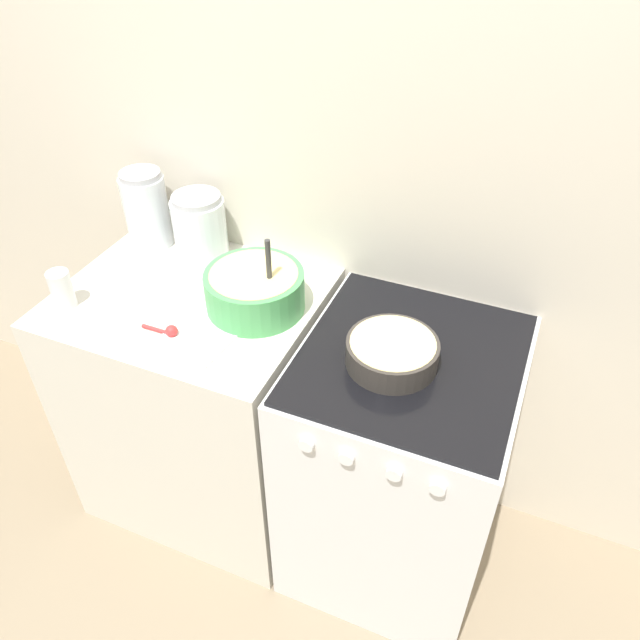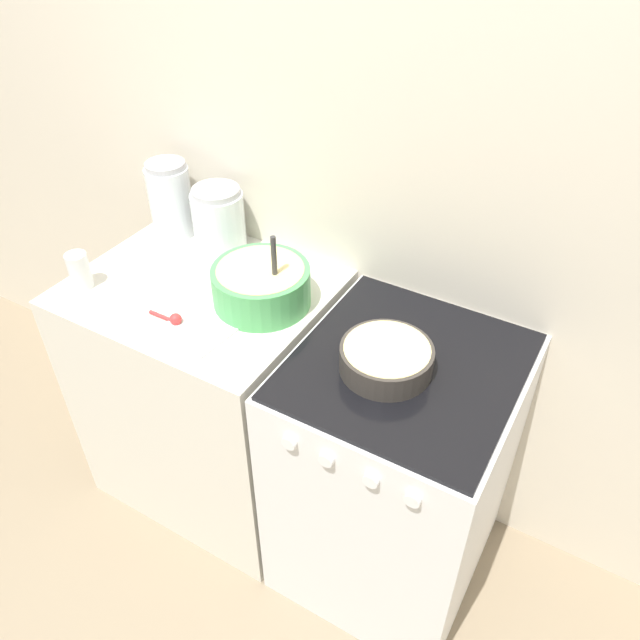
{
  "view_description": "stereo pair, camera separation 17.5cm",
  "coord_description": "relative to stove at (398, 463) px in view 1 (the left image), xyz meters",
  "views": [
    {
      "loc": [
        0.58,
        -0.94,
        2.08
      ],
      "look_at": [
        0.05,
        0.32,
        0.98
      ],
      "focal_mm": 35.0,
      "sensor_mm": 36.0,
      "label": 1
    },
    {
      "loc": [
        0.74,
        -0.86,
        2.08
      ],
      "look_at": [
        0.05,
        0.32,
        0.98
      ],
      "focal_mm": 35.0,
      "sensor_mm": 36.0,
      "label": 2
    }
  ],
  "objects": [
    {
      "name": "storage_jar_middle",
      "position": [
        -0.79,
        0.22,
        0.56
      ],
      "size": [
        0.17,
        0.17,
        0.22
      ],
      "color": "silver",
      "rests_on": "countertop_cabinet"
    },
    {
      "name": "mixing_bowl",
      "position": [
        -0.5,
        0.03,
        0.54
      ],
      "size": [
        0.3,
        0.3,
        0.25
      ],
      "color": "#4CA559",
      "rests_on": "countertop_cabinet"
    },
    {
      "name": "baking_pan",
      "position": [
        -0.04,
        -0.05,
        0.5
      ],
      "size": [
        0.25,
        0.25,
        0.08
      ],
      "color": "#38332D",
      "rests_on": "stove"
    },
    {
      "name": "recipe_page",
      "position": [
        -0.58,
        -0.16,
        0.47
      ],
      "size": [
        0.22,
        0.24,
        0.01
      ],
      "color": "white",
      "rests_on": "countertop_cabinet"
    },
    {
      "name": "wall_back",
      "position": [
        -0.32,
        0.35,
        0.74
      ],
      "size": [
        4.59,
        0.05,
        2.4
      ],
      "color": "beige",
      "rests_on": "ground_plane"
    },
    {
      "name": "measuring_spoon",
      "position": [
        -0.67,
        -0.18,
        0.48
      ],
      "size": [
        0.12,
        0.04,
        0.04
      ],
      "color": "red",
      "rests_on": "countertop_cabinet"
    },
    {
      "name": "countertop_cabinet",
      "position": [
        -0.72,
        0.0,
        0.0
      ],
      "size": [
        0.79,
        0.66,
        0.93
      ],
      "color": "silver",
      "rests_on": "ground_plane"
    },
    {
      "name": "ground_plane",
      "position": [
        -0.32,
        -0.33,
        -0.46
      ],
      "size": [
        12.0,
        12.0,
        0.0
      ],
      "primitive_type": "plane",
      "color": "gray"
    },
    {
      "name": "tin_can",
      "position": [
        -1.03,
        -0.18,
        0.52
      ],
      "size": [
        0.07,
        0.07,
        0.12
      ],
      "color": "silver",
      "rests_on": "countertop_cabinet"
    },
    {
      "name": "storage_jar_left",
      "position": [
        -1.0,
        0.22,
        0.58
      ],
      "size": [
        0.15,
        0.15,
        0.26
      ],
      "color": "silver",
      "rests_on": "countertop_cabinet"
    },
    {
      "name": "stove",
      "position": [
        0.0,
        0.0,
        0.0
      ],
      "size": [
        0.62,
        0.67,
        0.93
      ],
      "color": "silver",
      "rests_on": "ground_plane"
    }
  ]
}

